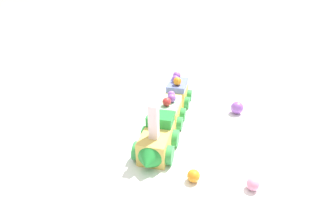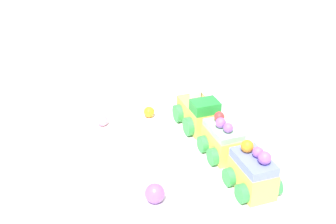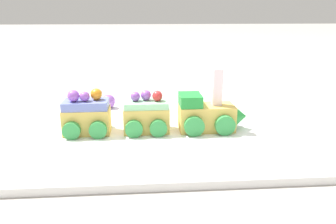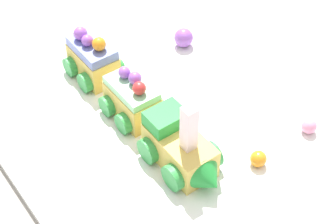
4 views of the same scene
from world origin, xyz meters
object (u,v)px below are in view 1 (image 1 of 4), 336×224
Objects in this scene: cake_train_locomotive at (156,142)px; gumball_orange at (194,176)px; cake_car_blueberry at (177,93)px; gumball_purple at (237,108)px; cake_car_mint at (169,113)px; gumball_pink at (253,184)px.

gumball_orange is at bearing 54.44° from cake_train_locomotive.
cake_car_blueberry is at bearing -179.94° from cake_train_locomotive.
cake_train_locomotive reaches higher than gumball_purple.
cake_train_locomotive is at bearing 0.06° from cake_car_blueberry.
gumball_orange is (0.17, 0.08, -0.02)m from cake_car_mint.
gumball_pink is (0.27, 0.18, -0.02)m from cake_car_blueberry.
cake_train_locomotive is at bearing -107.05° from gumball_pink.
gumball_pink is at bearing 5.46° from gumball_purple.
gumball_purple is at bearing 142.36° from cake_train_locomotive.
cake_train_locomotive is 5.66× the size of gumball_orange.
cake_car_mint is 0.17m from gumball_purple.
cake_car_mint is 0.19m from gumball_orange.
gumball_purple is at bearing 118.31° from cake_car_mint.
gumball_pink is at bearing 91.51° from gumball_orange.
cake_train_locomotive is at bearing -0.08° from cake_car_mint.
gumball_pink is 0.97× the size of gumball_orange.
cake_car_mint is at bearing -133.92° from gumball_pink.
cake_car_blueberry is (-0.10, -0.00, 0.00)m from cake_car_mint.
gumball_pink is at bearing 45.74° from cake_car_mint.
cake_car_blueberry is 3.77× the size of gumball_pink.
cake_car_mint is 1.00× the size of cake_car_blueberry.
cake_car_blueberry is (-0.22, -0.00, 0.00)m from cake_train_locomotive.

